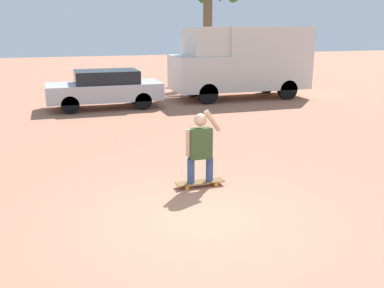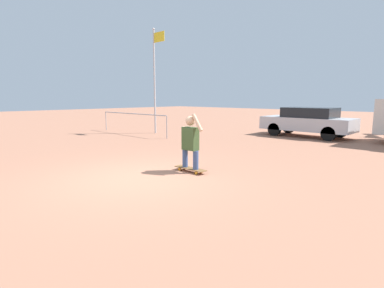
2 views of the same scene
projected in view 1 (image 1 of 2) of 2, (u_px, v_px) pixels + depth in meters
name	position (u px, v px, depth m)	size (l,w,h in m)	color
ground_plane	(198.00, 218.00, 6.89)	(80.00, 80.00, 0.00)	#A36B51
skateboard	(200.00, 182.00, 8.22)	(0.95, 0.24, 0.10)	brown
person_skateboarder	(200.00, 144.00, 8.02)	(0.69, 0.24, 1.40)	#384C7A
camper_van	(243.00, 60.00, 18.05)	(5.76, 2.22, 2.97)	black
parked_car_silver	(105.00, 88.00, 15.99)	(4.19, 1.77, 1.41)	black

